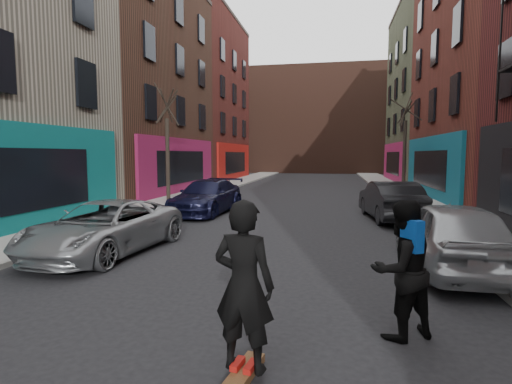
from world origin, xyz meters
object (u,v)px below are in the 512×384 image
at_px(tree_right_far, 405,137).
at_px(parked_right_far, 451,235).
at_px(tree_left_far, 167,137).
at_px(skateboard, 244,373).
at_px(skateboarder, 244,286).
at_px(parked_left_far, 105,227).
at_px(parked_right_end, 390,200).
at_px(pedestrian, 401,269).
at_px(parked_left_end, 207,197).

distance_m(tree_right_far, parked_right_far, 16.22).
xyz_separation_m(tree_left_far, parked_right_far, (10.80, -9.90, -2.61)).
bearing_deg(skateboard, skateboarder, 0.00).
bearing_deg(parked_left_far, tree_right_far, 63.84).
distance_m(tree_left_far, parked_right_end, 11.22).
distance_m(tree_left_far, parked_right_far, 14.88).
height_order(parked_right_far, skateboarder, skateboarder).
distance_m(parked_left_far, skateboard, 6.79).
height_order(tree_right_far, pedestrian, tree_right_far).
bearing_deg(tree_left_far, parked_left_far, -75.36).
distance_m(skateboarder, pedestrian, 2.34).
distance_m(parked_left_far, pedestrian, 7.45).
bearing_deg(parked_left_far, skateboard, -40.68).
bearing_deg(parked_right_end, pedestrian, 76.12).
relative_size(parked_left_end, parked_right_far, 1.08).
distance_m(tree_left_far, pedestrian, 16.51).
distance_m(parked_left_end, skateboard, 12.73).
height_order(parked_left_far, skateboard, parked_left_far).
distance_m(tree_left_far, parked_left_end, 4.96).
relative_size(parked_left_far, skateboarder, 2.48).
bearing_deg(skateboarder, parked_left_far, -36.70).
relative_size(tree_right_far, parked_left_end, 1.39).
bearing_deg(parked_left_end, tree_right_far, 48.17).
distance_m(parked_left_far, parked_right_end, 10.37).
xyz_separation_m(parked_left_end, skateboarder, (4.32, -11.96, 0.36)).
relative_size(skateboard, pedestrian, 0.42).
distance_m(tree_left_far, parked_left_far, 10.70).
bearing_deg(parked_right_far, tree_left_far, -41.77).
height_order(tree_right_far, skateboard, tree_right_far).
bearing_deg(parked_left_far, skateboarder, -40.68).
bearing_deg(skateboard, tree_left_far, 125.43).
relative_size(tree_right_far, parked_right_end, 1.51).
xyz_separation_m(parked_left_far, skateboarder, (4.70, -4.86, 0.40)).
bearing_deg(parked_left_end, parked_right_end, 2.52).
distance_m(parked_left_end, pedestrian, 12.26).
xyz_separation_m(parked_left_far, parked_right_far, (8.18, 0.11, 0.10)).
bearing_deg(pedestrian, skateboard, 5.36).
height_order(tree_right_far, parked_left_end, tree_right_far).
xyz_separation_m(tree_left_far, skateboarder, (7.32, -14.88, -2.32)).
height_order(tree_left_far, parked_left_far, tree_left_far).
xyz_separation_m(tree_left_far, tree_right_far, (12.40, 6.00, 0.15)).
bearing_deg(skateboarder, tree_left_far, -54.57).
height_order(parked_right_far, pedestrian, pedestrian).
bearing_deg(tree_left_far, parked_right_end, -17.04).
xyz_separation_m(parked_left_end, parked_right_far, (7.80, -6.99, 0.06)).
bearing_deg(skateboard, parked_left_end, 119.09).
bearing_deg(skateboarder, parked_right_far, -115.76).
bearing_deg(skateboard, parked_right_far, 64.24).
distance_m(tree_left_far, skateboarder, 16.74).
relative_size(parked_left_far, parked_left_end, 0.98).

